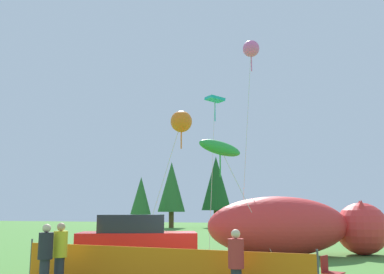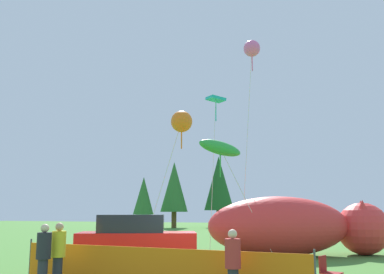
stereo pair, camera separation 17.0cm
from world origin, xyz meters
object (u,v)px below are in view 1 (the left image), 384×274
at_px(spectator_in_white_shirt, 236,263).
at_px(kite_orange_flower, 181,122).
at_px(parked_car, 136,242).
at_px(kite_green_fish, 220,148).
at_px(spectator_in_green_shirt, 45,254).
at_px(inflatable_cat, 296,228).
at_px(kite_pink_octopus, 251,49).
at_px(spectator_in_blue_shirt, 60,253).
at_px(folding_chair, 330,270).
at_px(kite_teal_diamond, 215,102).

distance_m(spectator_in_white_shirt, kite_orange_flower, 11.04).
relative_size(parked_car, kite_green_fish, 0.87).
xyz_separation_m(parked_car, spectator_in_green_shirt, (-0.44, -4.87, -0.00)).
relative_size(spectator_in_white_shirt, spectator_in_green_shirt, 0.96).
distance_m(inflatable_cat, kite_pink_octopus, 9.89).
xyz_separation_m(parked_car, spectator_in_blue_shirt, (-0.30, -4.40, 0.01)).
height_order(folding_chair, spectator_in_blue_shirt, spectator_in_blue_shirt).
bearing_deg(kite_pink_octopus, parked_car, -114.02).
distance_m(folding_chair, kite_green_fish, 8.55).
height_order(inflatable_cat, spectator_in_green_shirt, inflatable_cat).
relative_size(folding_chair, kite_orange_flower, 0.13).
bearing_deg(inflatable_cat, kite_green_fish, -164.30).
bearing_deg(kite_orange_flower, kite_pink_octopus, 51.88).
height_order(kite_pink_octopus, kite_teal_diamond, kite_pink_octopus).
height_order(spectator_in_green_shirt, kite_teal_diamond, kite_teal_diamond).
bearing_deg(kite_green_fish, kite_teal_diamond, 106.75).
xyz_separation_m(kite_pink_octopus, kite_orange_flower, (-2.82, -3.60, -4.62)).
height_order(parked_car, kite_orange_flower, kite_orange_flower).
bearing_deg(inflatable_cat, kite_orange_flower, 179.26).
bearing_deg(spectator_in_blue_shirt, kite_teal_diamond, 84.09).
bearing_deg(spectator_in_white_shirt, kite_orange_flower, 116.45).
bearing_deg(spectator_in_green_shirt, spectator_in_white_shirt, -0.13).
height_order(inflatable_cat, spectator_in_white_shirt, inflatable_cat).
relative_size(parked_car, spectator_in_blue_shirt, 2.62).
bearing_deg(spectator_in_blue_shirt, kite_orange_flower, 84.71).
xyz_separation_m(spectator_in_blue_shirt, kite_teal_diamond, (1.30, 12.54, 7.29)).
bearing_deg(kite_teal_diamond, inflatable_cat, -22.89).
distance_m(kite_pink_octopus, kite_orange_flower, 6.50).
bearing_deg(kite_teal_diamond, folding_chair, -61.24).
height_order(spectator_in_white_shirt, kite_teal_diamond, kite_teal_diamond).
distance_m(inflatable_cat, kite_green_fish, 5.45).
relative_size(inflatable_cat, kite_orange_flower, 1.29).
height_order(folding_chair, spectator_in_green_shirt, spectator_in_green_shirt).
xyz_separation_m(inflatable_cat, kite_orange_flower, (-4.94, -2.51, 4.98)).
bearing_deg(folding_chair, spectator_in_green_shirt, -140.62).
bearing_deg(parked_car, kite_teal_diamond, 62.38).
bearing_deg(spectator_in_white_shirt, kite_green_fish, 105.76).
bearing_deg(spectator_in_green_shirt, spectator_in_blue_shirt, 73.33).
bearing_deg(parked_car, spectator_in_blue_shirt, -114.46).
relative_size(parked_car, kite_teal_diamond, 0.54).
relative_size(parked_car, kite_orange_flower, 0.69).
bearing_deg(kite_green_fish, spectator_in_green_shirt, -108.88).
xyz_separation_m(parked_car, kite_green_fish, (2.41, 3.46, 3.90)).
xyz_separation_m(folding_chair, spectator_in_blue_shirt, (-7.12, -1.94, 0.42)).
distance_m(spectator_in_green_shirt, kite_green_fish, 9.62).
xyz_separation_m(spectator_in_green_shirt, kite_teal_diamond, (1.44, 13.01, 7.31)).
bearing_deg(spectator_in_blue_shirt, folding_chair, 15.23).
xyz_separation_m(folding_chair, kite_pink_octopus, (-3.54, 9.84, 10.33)).
bearing_deg(spectator_in_white_shirt, parked_car, 134.32).
relative_size(inflatable_cat, spectator_in_green_shirt, 4.95).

